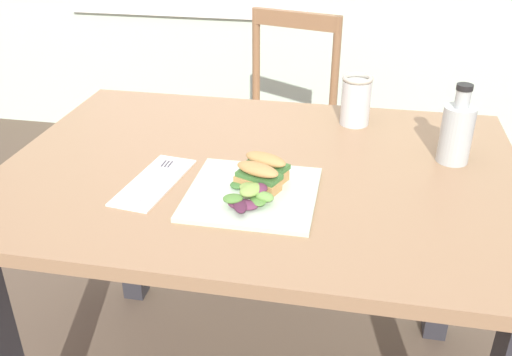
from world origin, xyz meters
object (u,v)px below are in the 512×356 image
(dining_table, at_px, (260,215))
(mason_jar_iced_tea, at_px, (356,103))
(chair_wooden_far, at_px, (279,127))
(sandwich_half_back, at_px, (266,166))
(plate_lunch, at_px, (252,193))
(sandwich_half_front, at_px, (258,176))
(bottle_cold_brew, at_px, (456,136))
(fork_on_napkin, at_px, (157,177))

(dining_table, bearing_deg, mason_jar_iced_tea, 55.65)
(dining_table, xyz_separation_m, mason_jar_iced_tea, (0.20, 0.29, 0.19))
(chair_wooden_far, height_order, sandwich_half_back, chair_wooden_far)
(dining_table, relative_size, plate_lunch, 4.45)
(dining_table, height_order, mason_jar_iced_tea, mason_jar_iced_tea)
(sandwich_half_front, relative_size, mason_jar_iced_tea, 0.81)
(bottle_cold_brew, height_order, mason_jar_iced_tea, bottle_cold_brew)
(sandwich_half_front, bearing_deg, mason_jar_iced_tea, 66.15)
(sandwich_half_front, bearing_deg, chair_wooden_far, 96.14)
(plate_lunch, relative_size, bottle_cold_brew, 1.42)
(sandwich_half_back, height_order, bottle_cold_brew, bottle_cold_brew)
(chair_wooden_far, relative_size, fork_on_napkin, 4.69)
(chair_wooden_far, distance_m, mason_jar_iced_tea, 0.77)
(dining_table, distance_m, plate_lunch, 0.20)
(mason_jar_iced_tea, bearing_deg, fork_on_napkin, -135.87)
(dining_table, relative_size, sandwich_half_front, 11.11)
(sandwich_half_front, height_order, fork_on_napkin, sandwich_half_front)
(sandwich_half_front, bearing_deg, dining_table, 97.93)
(chair_wooden_far, relative_size, sandwich_half_back, 8.26)
(sandwich_half_front, bearing_deg, fork_on_napkin, 176.01)
(bottle_cold_brew, bearing_deg, mason_jar_iced_tea, 141.69)
(fork_on_napkin, relative_size, bottle_cold_brew, 1.01)
(bottle_cold_brew, distance_m, mason_jar_iced_tea, 0.29)
(chair_wooden_far, xyz_separation_m, fork_on_napkin, (-0.12, -1.02, 0.30))
(plate_lunch, distance_m, sandwich_half_front, 0.04)
(chair_wooden_far, distance_m, sandwich_half_front, 1.09)
(mason_jar_iced_tea, bearing_deg, dining_table, -124.35)
(fork_on_napkin, xyz_separation_m, bottle_cold_brew, (0.64, 0.21, 0.06))
(mason_jar_iced_tea, bearing_deg, sandwich_half_back, -115.59)
(chair_wooden_far, relative_size, mason_jar_iced_tea, 6.65)
(sandwich_half_front, distance_m, sandwich_half_back, 0.05)
(sandwich_half_front, height_order, mason_jar_iced_tea, mason_jar_iced_tea)
(bottle_cold_brew, xyz_separation_m, mason_jar_iced_tea, (-0.23, 0.18, -0.00))
(dining_table, bearing_deg, fork_on_napkin, -153.36)
(chair_wooden_far, height_order, plate_lunch, chair_wooden_far)
(sandwich_half_front, bearing_deg, bottle_cold_brew, 29.07)
(plate_lunch, bearing_deg, mason_jar_iced_tea, 66.00)
(chair_wooden_far, height_order, bottle_cold_brew, bottle_cold_brew)
(chair_wooden_far, distance_m, fork_on_napkin, 1.07)
(dining_table, relative_size, fork_on_napkin, 6.30)
(mason_jar_iced_tea, bearing_deg, sandwich_half_front, -113.85)
(dining_table, bearing_deg, sandwich_half_back, -71.08)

